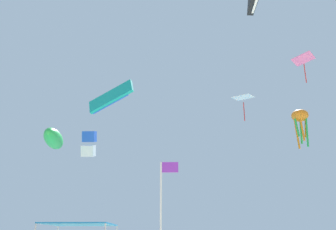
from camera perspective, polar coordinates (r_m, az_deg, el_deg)
The scene contains 8 objects.
canopy_tent at distance 19.71m, azimuth -13.59°, elevation -16.45°, with size 3.31×3.34×2.46m.
banner_flag at distance 12.25m, azimuth -0.83°, elevation -15.11°, with size 0.61×0.06×4.15m.
kite_parafoil_teal at distance 29.82m, azimuth -8.90°, elevation 2.76°, with size 3.92×2.10×2.58m.
kite_diamond_white at distance 43.95m, azimuth 11.64°, elevation 2.54°, with size 2.97×2.96×3.10m.
kite_octopus_orange at distance 40.13m, azimuth 19.89°, elevation -0.37°, with size 2.17×2.17×4.05m.
kite_box_blue at distance 39.21m, azimuth -12.22°, elevation -4.40°, with size 1.28×1.54×2.99m.
kite_inflatable_green at distance 35.77m, azimuth -17.39°, elevation -3.54°, with size 2.65×5.47×2.13m.
kite_diamond_pink at distance 33.44m, azimuth 20.35°, elevation 8.02°, with size 2.28×2.28×2.39m.
Camera 1 is at (1.19, -14.58, 1.62)m, focal length 39.10 mm.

